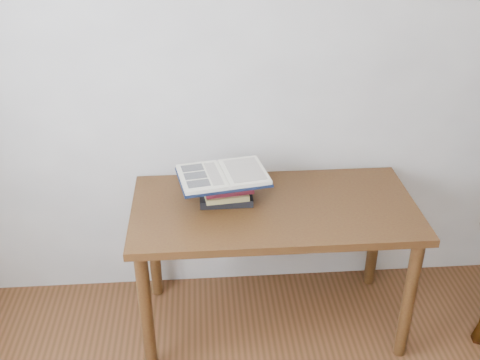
{
  "coord_description": "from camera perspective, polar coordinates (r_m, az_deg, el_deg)",
  "views": [
    {
      "loc": [
        -0.36,
        -0.81,
        2.08
      ],
      "look_at": [
        -0.19,
        1.38,
        0.85
      ],
      "focal_mm": 42.0,
      "sensor_mm": 36.0,
      "label": 1
    }
  ],
  "objects": [
    {
      "name": "open_book",
      "position": [
        2.57,
        -1.74,
        0.48
      ],
      "size": [
        0.44,
        0.35,
        0.03
      ],
      "rotation": [
        0.0,
        0.0,
        0.18
      ],
      "color": "black",
      "rests_on": "book_stack"
    },
    {
      "name": "room_shell",
      "position": [
        0.98,
        12.7,
        0.89
      ],
      "size": [
        3.54,
        3.54,
        2.62
      ],
      "color": "silver",
      "rests_on": "ground"
    },
    {
      "name": "desk",
      "position": [
        2.66,
        3.44,
        -4.4
      ],
      "size": [
        1.32,
        0.66,
        0.71
      ],
      "color": "#442D11",
      "rests_on": "ground"
    },
    {
      "name": "book_stack",
      "position": [
        2.61,
        -1.42,
        -1.01
      ],
      "size": [
        0.25,
        0.2,
        0.12
      ],
      "color": "black",
      "rests_on": "desk"
    }
  ]
}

